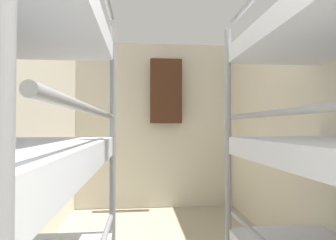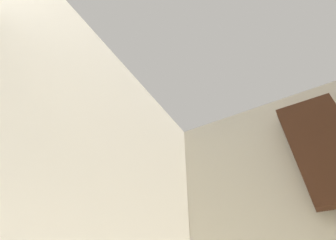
% 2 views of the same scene
% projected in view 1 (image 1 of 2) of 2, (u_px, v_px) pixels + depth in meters
% --- Properties ---
extents(wall_right, '(0.06, 4.57, 2.36)m').
position_uv_depth(wall_right, '(330.00, 124.00, 2.19)').
color(wall_right, beige).
rests_on(wall_right, ground_plane).
extents(wall_back, '(2.38, 0.06, 2.36)m').
position_uv_depth(wall_back, '(155.00, 125.00, 4.33)').
color(wall_back, beige).
rests_on(wall_back, ground_plane).
extents(bunk_stack_left_near, '(0.73, 1.77, 1.91)m').
position_uv_depth(bunk_stack_left_near, '(0.00, 159.00, 1.15)').
color(bunk_stack_left_near, gray).
rests_on(bunk_stack_left_near, ground_plane).
extents(hanging_coat, '(0.44, 0.12, 0.90)m').
position_uv_depth(hanging_coat, '(166.00, 91.00, 4.20)').
color(hanging_coat, '#472819').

